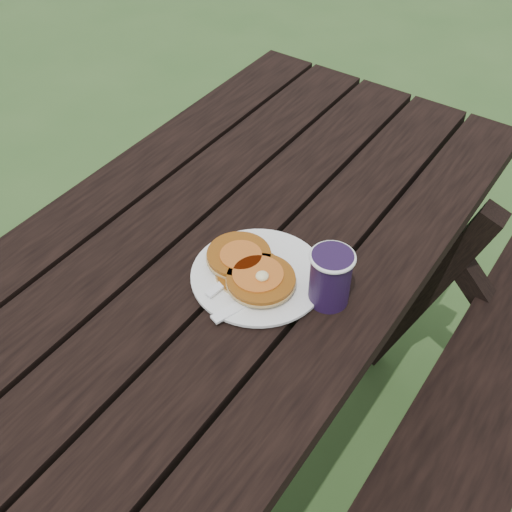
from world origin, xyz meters
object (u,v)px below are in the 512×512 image
Objects in this scene: pancake_stack at (250,269)px; plate at (258,276)px; picnic_table at (186,405)px; coffee_cup at (331,275)px.

plate is at bearing 38.95° from pancake_stack.
coffee_cup is at bearing 30.13° from picnic_table.
pancake_stack is 1.75× the size of coffee_cup.
plate is 0.02m from pancake_stack.
coffee_cup is (0.25, 0.15, 0.44)m from picnic_table.
pancake_stack is 0.16m from coffee_cup.
picnic_table is at bearing -149.87° from coffee_cup.
plate is at bearing -168.34° from coffee_cup.
plate reaches higher than picnic_table.
plate is 1.27× the size of pancake_stack.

